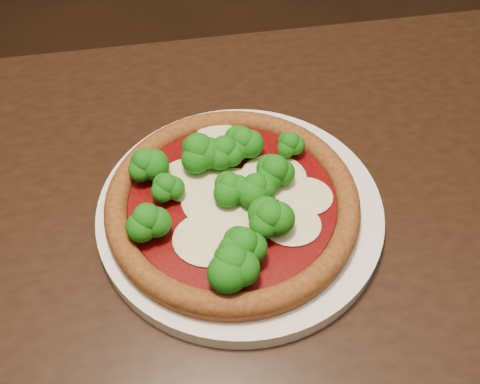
{
  "coord_description": "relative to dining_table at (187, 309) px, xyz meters",
  "views": [
    {
      "loc": [
        -0.0,
        -0.3,
        1.2
      ],
      "look_at": [
        -0.02,
        0.04,
        0.79
      ],
      "focal_mm": 40.0,
      "sensor_mm": 36.0,
      "label": 1
    }
  ],
  "objects": [
    {
      "name": "pizza",
      "position": [
        0.05,
        0.05,
        0.14
      ],
      "size": [
        0.26,
        0.26,
        0.06
      ],
      "rotation": [
        0.0,
        0.0,
        0.15
      ],
      "color": "brown",
      "rests_on": "plate"
    },
    {
      "name": "plate",
      "position": [
        0.06,
        0.06,
        0.11
      ],
      "size": [
        0.29,
        0.29,
        0.02
      ],
      "primitive_type": "cylinder",
      "color": "white",
      "rests_on": "dining_table"
    },
    {
      "name": "dining_table",
      "position": [
        0.0,
        0.0,
        0.0
      ],
      "size": [
        1.31,
        0.96,
        0.75
      ],
      "rotation": [
        0.0,
        0.0,
        0.21
      ],
      "color": "black",
      "rests_on": "floor"
    }
  ]
}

